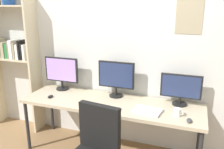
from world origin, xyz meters
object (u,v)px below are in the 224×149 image
monitor_left (62,72)px  laptop_closed (147,111)px  monitor_center (116,77)px  monitor_right (181,88)px  keyboard_main (104,108)px  desk (111,106)px  coffee_mug (178,112)px  bookshelf (9,43)px  mouse_right_side (50,96)px  mouse_left_side (189,120)px

monitor_left → laptop_closed: monitor_left is taller
monitor_center → laptop_closed: size_ratio=1.53×
monitor_right → keyboard_main: monitor_right is taller
desk → coffee_mug: 0.84m
monitor_center → keyboard_main: bearing=-90.0°
bookshelf → laptop_closed: size_ratio=6.94×
monitor_left → mouse_right_side: (0.02, -0.34, -0.25)m
laptop_closed → monitor_right: bearing=53.9°
mouse_right_side → laptop_closed: (1.30, 0.01, -0.00)m
mouse_left_side → laptop_closed: (-0.47, 0.10, -0.00)m
desk → monitor_left: (-0.83, 0.21, 0.32)m
bookshelf → keyboard_main: (1.73, -0.46, -0.62)m
keyboard_main → mouse_left_side: (0.96, 0.01, 0.01)m
monitor_right → bookshelf: bearing=179.6°
coffee_mug → keyboard_main: bearing=-172.5°
monitor_right → mouse_right_side: monitor_right is taller
monitor_right → monitor_left: bearing=180.0°
mouse_left_side → coffee_mug: (-0.13, 0.10, 0.03)m
mouse_left_side → laptop_closed: mouse_left_side is taller
monitor_center → coffee_mug: (0.83, -0.33, -0.22)m
monitor_right → mouse_left_side: monitor_right is taller
bookshelf → monitor_left: size_ratio=4.35×
mouse_left_side → mouse_right_side: 1.77m
keyboard_main → mouse_left_side: mouse_left_side is taller
desk → bookshelf: bookshelf is taller
desk → keyboard_main: keyboard_main is taller
keyboard_main → mouse_right_side: bearing=173.0°
monitor_left → coffee_mug: (1.66, -0.33, -0.22)m
monitor_center → laptop_closed: 0.65m
monitor_center → bookshelf: bearing=179.4°
monitor_left → mouse_left_side: (1.79, -0.43, -0.25)m
laptop_closed → keyboard_main: bearing=-158.4°
mouse_right_side → keyboard_main: bearing=-7.0°
laptop_closed → bookshelf: bearing=-179.9°
monitor_left → keyboard_main: 0.97m
mouse_right_side → coffee_mug: coffee_mug is taller
monitor_left → keyboard_main: bearing=-28.1°
mouse_right_side → monitor_right: bearing=11.9°
bookshelf → laptop_closed: (2.22, -0.35, -0.62)m
desk → monitor_left: 0.91m
mouse_right_side → bookshelf: bearing=158.7°
bookshelf → laptop_closed: 2.33m
desk → monitor_left: bearing=165.6°
monitor_left → monitor_right: 1.65m
bookshelf → mouse_right_side: bearing=-21.3°
monitor_center → monitor_right: (0.83, -0.00, -0.06)m
monitor_left → monitor_center: 0.83m
mouse_right_side → laptop_closed: 1.30m
monitor_center → mouse_right_side: 0.91m
monitor_left → mouse_left_side: size_ratio=5.32×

